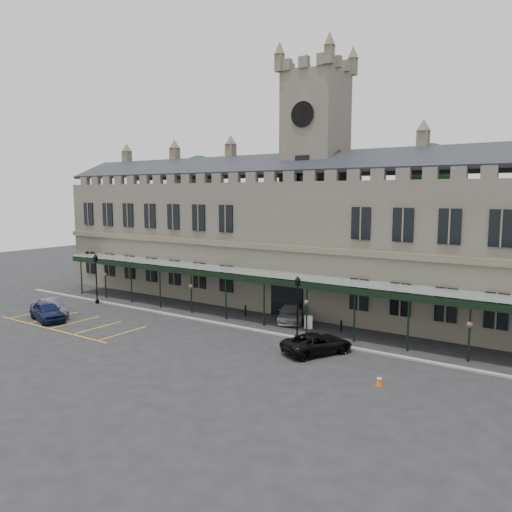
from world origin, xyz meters
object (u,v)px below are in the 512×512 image
Objects in this scene: clock_tower at (315,171)px; car_left_b at (52,308)px; lamp_post_left at (96,274)px; car_taxi at (291,312)px; station_building at (314,241)px; car_van at (317,343)px; lamp_post_mid at (297,302)px; sign_board at (308,322)px; car_left_a at (47,311)px; traffic_cone at (379,380)px.

clock_tower is 27.21m from car_left_b.
lamp_post_left reaches higher than car_taxi.
station_building reaches higher than car_taxi.
car_van is at bearing -4.04° from lamp_post_left.
station_building is 12.29× the size of lamp_post_mid.
sign_board is 22.62m from car_left_a.
car_taxi is at bearing -80.39° from station_building.
car_left_a is 24.15m from car_van.
lamp_post_mid is at bearing -54.63° from car_left_a.
lamp_post_left reaches higher than car_left_b.
car_left_b is 24.82m from car_van.
lamp_post_left is at bearing 170.87° from traffic_cone.
lamp_post_mid is 10.28m from traffic_cone.
clock_tower is at bearing -33.16° from car_van.
clock_tower is at bearing 74.39° from car_taxi.
car_van is at bearing -61.49° from car_left_a.
car_left_b is (-21.02, -9.23, 0.24)m from sign_board.
lamp_post_mid reaches higher than traffic_cone.
sign_board is (22.17, 3.42, -2.43)m from lamp_post_left.
station_building is 21.88m from lamp_post_left.
car_left_b is at bearing -78.87° from lamp_post_left.
car_taxi is (19.64, 5.00, -2.24)m from lamp_post_left.
sign_board is 6.28m from car_van.
car_left_a is (-20.14, -10.30, 0.27)m from sign_board.
lamp_post_mid is 0.96× the size of car_taxi.
lamp_post_left is 0.99× the size of car_taxi.
traffic_cone is 0.13× the size of car_taxi.
car_taxi is at bearing -20.44° from car_van.
lamp_post_left is at bearing -149.48° from clock_tower.
lamp_post_mid is at bearing 0.73° from lamp_post_left.
traffic_cone is 0.13× the size of car_van.
lamp_post_mid is at bearing -54.63° from car_left_b.
car_left_a is (-29.26, -1.85, 0.51)m from traffic_cone.
station_building is 10.18m from sign_board.
station_building is 11.97m from lamp_post_mid.
car_left_b reaches higher than car_van.
lamp_post_left is at bearing 24.13° from car_van.
station_building is at bearing -33.00° from car_van.
lamp_post_mid is at bearing 147.66° from traffic_cone.
car_van is (23.62, 5.07, -0.12)m from car_left_a.
clock_tower reaches higher than station_building.
lamp_post_mid is 7.56× the size of traffic_cone.
car_left_a is 21.25m from car_taxi.
car_van reaches higher than traffic_cone.
car_van is at bearing -73.68° from car_taxi.
lamp_post_mid is at bearing -96.64° from sign_board.
station_building is 6.64m from clock_tower.
sign_board is at bearing 8.76° from lamp_post_left.
car_left_b is (-30.14, -0.78, 0.47)m from traffic_cone.
lamp_post_left is 7.49m from car_left_a.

